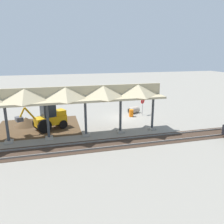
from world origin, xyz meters
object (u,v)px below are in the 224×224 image
object	(u,v)px
backhoe	(49,118)
concrete_pipe	(133,110)
traffic_barrel	(131,113)
stop_sign	(143,103)

from	to	relation	value
backhoe	concrete_pipe	size ratio (longest dim) A/B	2.96
backhoe	traffic_barrel	size ratio (longest dim) A/B	5.58
stop_sign	backhoe	size ratio (longest dim) A/B	0.45
stop_sign	concrete_pipe	distance (m)	1.80
stop_sign	backhoe	bearing A→B (deg)	12.98
backhoe	concrete_pipe	xyz separation A→B (m)	(-10.77, -3.74, -0.84)
concrete_pipe	traffic_barrel	world-z (taller)	traffic_barrel
stop_sign	backhoe	world-z (taller)	backhoe
stop_sign	traffic_barrel	world-z (taller)	stop_sign
backhoe	traffic_barrel	bearing A→B (deg)	-166.88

